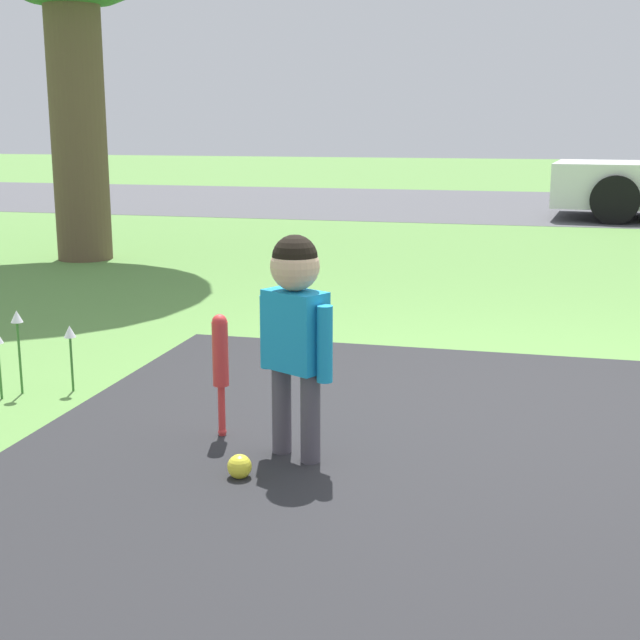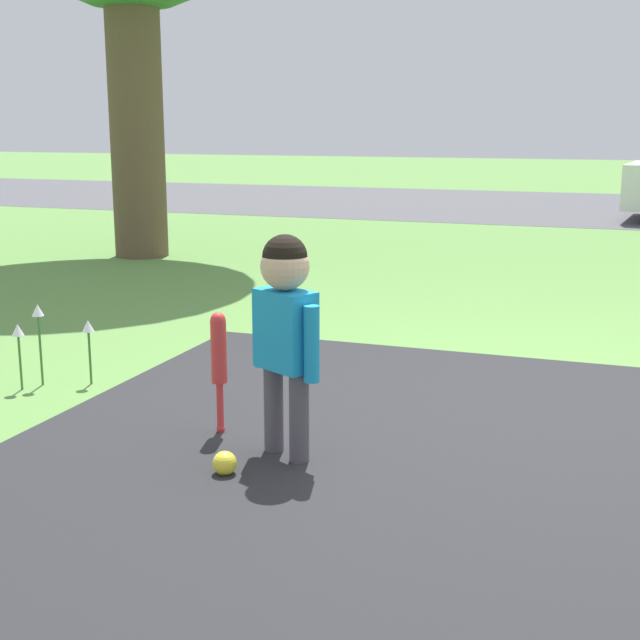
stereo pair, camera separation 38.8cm
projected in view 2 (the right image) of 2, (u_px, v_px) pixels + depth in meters
The scene contains 6 objects.
ground_plane at pixel (550, 415), 4.13m from camera, with size 60.00×60.00×0.00m, color #5B8C42.
street_strip at pixel (621, 208), 14.02m from camera, with size 40.00×6.00×0.01m.
child at pixel (285, 315), 3.50m from camera, with size 0.33×0.24×0.91m.
baseball_bat at pixel (219, 356), 3.83m from camera, with size 0.07×0.07×0.54m.
sports_ball at pixel (225, 463), 3.42m from camera, with size 0.09×0.09×0.09m.
flower_bed at pixel (7, 330), 4.49m from camera, with size 0.69×0.42×0.43m.
Camera 2 is at (0.34, -4.07, 1.33)m, focal length 50.00 mm.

